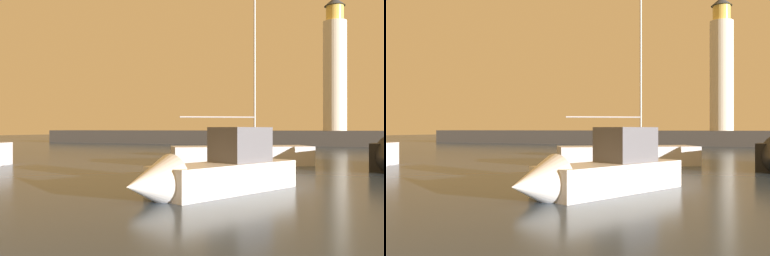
# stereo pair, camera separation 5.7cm
# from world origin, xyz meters

# --- Properties ---
(ground_plane) EXTENTS (220.00, 220.00, 0.00)m
(ground_plane) POSITION_xyz_m (0.00, 28.52, 0.00)
(ground_plane) COLOR #2D3D51
(breakwater) EXTENTS (81.62, 6.72, 2.00)m
(breakwater) POSITION_xyz_m (0.00, 57.04, 1.00)
(breakwater) COLOR #423F3D
(breakwater) RESTS_ON ground_plane
(lighthouse) EXTENTS (3.02, 3.02, 17.71)m
(lighthouse) POSITION_xyz_m (3.83, 57.04, 10.38)
(lighthouse) COLOR silver
(lighthouse) RESTS_ON breakwater
(motorboat_1) EXTENTS (4.67, 7.39, 2.64)m
(motorboat_1) POSITION_xyz_m (2.57, 11.99, 0.74)
(motorboat_1) COLOR white
(motorboat_1) RESTS_ON ground_plane
(sailboat_moored) EXTENTS (8.54, 6.55, 11.07)m
(sailboat_moored) POSITION_xyz_m (0.47, 23.33, 0.63)
(sailboat_moored) COLOR silver
(sailboat_moored) RESTS_ON ground_plane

